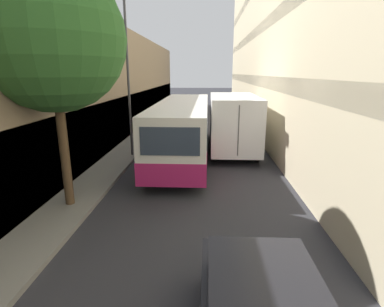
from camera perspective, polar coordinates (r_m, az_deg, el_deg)
ground_plane at (r=13.28m, az=0.86°, el=-3.59°), size 150.00×150.00×0.00m
sidewalk_left at (r=13.98m, az=-15.74°, el=-2.90°), size 1.62×60.00×0.15m
building_left_shopfront at (r=14.12m, az=-24.13°, el=9.57°), size 2.40×60.00×7.07m
bus at (r=15.40m, az=-1.70°, el=4.88°), size 2.49×10.92×2.84m
box_truck at (r=17.08m, az=7.65°, el=6.19°), size 2.42×7.75×3.09m
panel_van at (r=28.35m, az=-1.02°, el=8.61°), size 1.97×4.56×1.82m
street_lamp at (r=15.39m, az=-12.40°, el=19.75°), size 0.36×0.80×8.06m
street_tree_left at (r=9.89m, az=-25.22°, el=19.21°), size 4.21×4.21×7.17m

